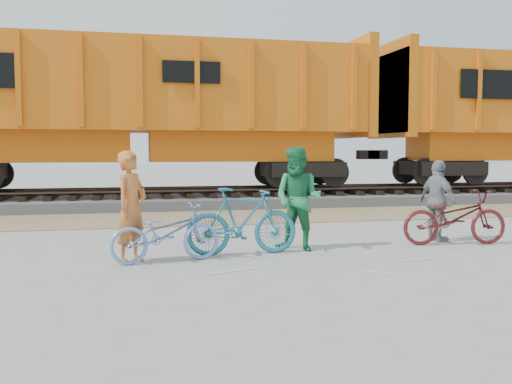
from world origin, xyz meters
TOP-DOWN VIEW (x-y plane):
  - ground at (0.00, 0.00)m, footprint 120.00×120.00m
  - gravel_strip at (0.00, 5.50)m, footprint 120.00×3.00m
  - ballast_bed at (0.00, 9.00)m, footprint 120.00×4.00m
  - track at (0.00, 9.00)m, footprint 120.00×2.60m
  - hopper_car_center at (-2.04, 9.00)m, footprint 14.00×3.13m
  - bicycle_blue at (-1.86, 0.09)m, footprint 1.76×0.89m
  - bicycle_teal at (-0.62, 0.44)m, footprint 1.83×0.58m
  - bicycle_maroon at (3.27, 0.57)m, footprint 1.94×0.89m
  - person_solo at (-2.36, 0.19)m, footprint 0.69×0.73m
  - person_man at (0.38, 0.64)m, footprint 1.07×1.05m
  - person_woman at (3.17, 0.97)m, footprint 0.54×0.94m

SIDE VIEW (x-z plane):
  - ground at x=0.00m, z-range 0.00..0.00m
  - gravel_strip at x=0.00m, z-range 0.00..0.02m
  - ballast_bed at x=0.00m, z-range 0.00..0.30m
  - bicycle_blue at x=-1.86m, z-range 0.00..0.88m
  - track at x=0.00m, z-range 0.35..0.59m
  - bicycle_maroon at x=3.27m, z-range 0.00..0.98m
  - bicycle_teal at x=-0.62m, z-range 0.00..1.09m
  - person_woman at x=3.17m, z-range 0.00..1.51m
  - person_solo at x=-2.36m, z-range 0.00..1.68m
  - person_man at x=0.38m, z-range 0.00..1.74m
  - hopper_car_center at x=-2.04m, z-range 0.68..5.33m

